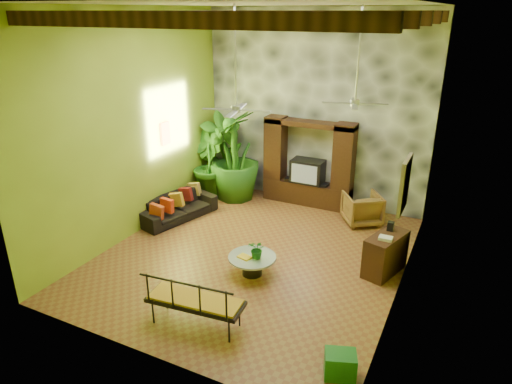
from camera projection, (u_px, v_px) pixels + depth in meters
The scene contains 23 objects.
ground at pixel (256, 254), 9.85m from camera, with size 7.00×7.00×0.00m, color brown.
ceiling at pixel (255, 4), 7.99m from camera, with size 6.00×7.00×0.02m, color silver.
back_wall at pixel (315, 109), 11.83m from camera, with size 6.00×0.02×5.00m, color olive.
left_wall at pixel (135, 126), 10.15m from camera, with size 0.02×7.00×5.00m, color olive.
right_wall at pixel (415, 163), 7.68m from camera, with size 0.02×7.00×5.00m, color olive.
stone_accent_wall at pixel (315, 110), 11.78m from camera, with size 5.98×0.10×4.98m, color #3A3C42.
ceiling_beams at pixel (255, 17), 8.07m from camera, with size 5.95×5.36×0.22m.
entertainment_center at pixel (308, 169), 12.10m from camera, with size 2.40×0.55×2.30m.
ceiling_fan_front at pixel (236, 98), 8.33m from camera, with size 1.28×1.28×1.86m.
ceiling_fan_back at pixel (356, 92), 8.92m from camera, with size 1.28×1.28×1.86m.
wall_art_mask at pixel (165, 133), 11.12m from camera, with size 0.06×0.32×0.55m, color orange.
wall_art_painting at pixel (405, 185), 7.27m from camera, with size 0.06×0.70×0.90m, color navy.
sofa at pixel (177, 207), 11.44m from camera, with size 2.05×0.80×0.60m, color black.
wicker_armchair at pixel (362, 209), 11.14m from camera, with size 0.82×0.84×0.77m, color olive.
tall_plant_a at pixel (222, 153), 12.80m from camera, with size 1.22×0.83×2.32m, color #2D6A1B.
tall_plant_b at pixel (207, 164), 12.54m from camera, with size 1.05×0.85×1.91m, color #2A671B.
tall_plant_c at pixel (235, 155), 12.35m from camera, with size 1.38×1.38×2.47m, color #255B18.
coffee_table at pixel (252, 263), 9.00m from camera, with size 0.95×0.95×0.40m.
centerpiece_plant at pixel (257, 249), 8.82m from camera, with size 0.34×0.29×0.38m, color #1E671B.
yellow_tray at pixel (245, 257), 8.90m from camera, with size 0.26×0.19×0.03m, color yellow.
iron_bench at pixel (193, 300), 7.38m from camera, with size 1.67×0.75×0.57m.
side_console at pixel (385, 254), 9.01m from camera, with size 0.46×1.03×0.82m, color #341A10.
green_bin at pixel (340, 365), 6.50m from camera, with size 0.44×0.33×0.39m, color #217C3D.
Camera 1 is at (3.84, -7.75, 4.89)m, focal length 32.00 mm.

